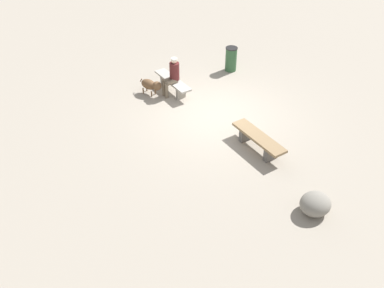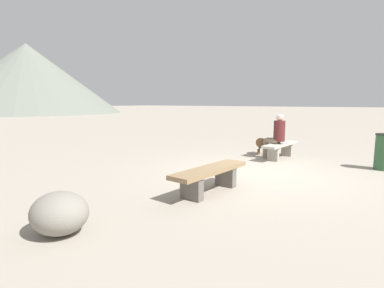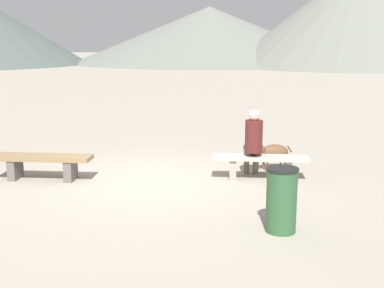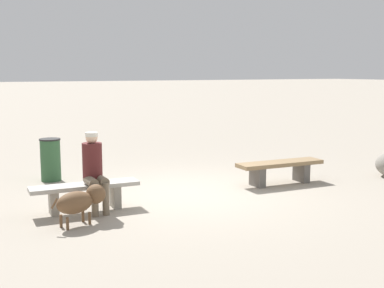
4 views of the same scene
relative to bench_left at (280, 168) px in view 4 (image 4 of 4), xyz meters
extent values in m
cube|color=#9E9384|center=(2.03, -0.18, -0.36)|extent=(210.00, 210.00, 0.06)
cube|color=#605B56|center=(-0.54, 0.03, -0.13)|extent=(0.17, 0.42, 0.39)
cube|color=#605B56|center=(0.54, -0.03, -0.13)|extent=(0.17, 0.42, 0.39)
cube|color=#8C704C|center=(0.00, 0.00, 0.10)|extent=(1.88, 0.56, 0.08)
cube|color=gray|center=(3.58, 0.12, -0.13)|extent=(0.14, 0.32, 0.39)
cube|color=gray|center=(4.60, 0.06, -0.13)|extent=(0.14, 0.32, 0.39)
cube|color=#B2ADA3|center=(4.09, 0.09, 0.09)|extent=(1.80, 0.50, 0.07)
cylinder|color=#511E1E|center=(3.95, 0.10, 0.50)|extent=(0.33, 0.33, 0.60)
sphere|color=beige|center=(3.95, 0.10, 0.89)|extent=(0.20, 0.20, 0.20)
cylinder|color=silver|center=(3.95, 0.10, 0.94)|extent=(0.21, 0.21, 0.07)
cylinder|color=#756651|center=(4.04, 0.29, 0.20)|extent=(0.15, 0.39, 0.15)
cylinder|color=#756651|center=(4.04, 0.49, -0.06)|extent=(0.11, 0.11, 0.53)
cylinder|color=#756651|center=(3.86, 0.29, 0.20)|extent=(0.15, 0.39, 0.15)
cylinder|color=#756651|center=(3.86, 0.49, -0.06)|extent=(0.11, 0.11, 0.53)
ellipsoid|color=brown|center=(4.45, 0.82, 0.03)|extent=(0.66, 0.49, 0.33)
sphere|color=brown|center=(4.09, 0.72, 0.10)|extent=(0.30, 0.30, 0.30)
cylinder|color=brown|center=(4.29, 0.68, -0.23)|extent=(0.04, 0.04, 0.19)
cylinder|color=brown|center=(4.24, 0.85, -0.23)|extent=(0.04, 0.04, 0.19)
cylinder|color=brown|center=(4.66, 0.79, -0.23)|extent=(0.04, 0.04, 0.19)
cylinder|color=brown|center=(4.60, 0.96, -0.23)|extent=(0.04, 0.04, 0.19)
cylinder|color=brown|center=(4.77, 0.92, 0.08)|extent=(0.12, 0.06, 0.15)
cylinder|color=#2D5633|center=(4.08, -2.50, 0.11)|extent=(0.41, 0.41, 0.87)
cylinder|color=black|center=(4.08, -2.50, 0.55)|extent=(0.44, 0.44, 0.03)
camera|label=1|loc=(-6.77, 7.37, 7.35)|focal=41.04mm
camera|label=2|loc=(-4.59, -2.85, 1.33)|focal=28.07mm
camera|label=3|loc=(3.04, -8.94, 2.23)|focal=46.37mm
camera|label=4|loc=(6.27, 7.98, 1.97)|focal=46.49mm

